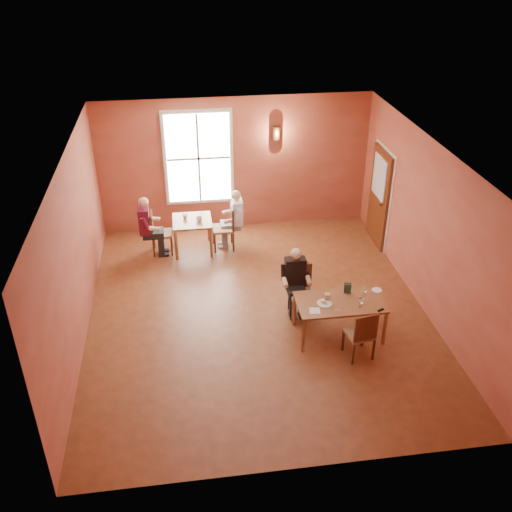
{
  "coord_description": "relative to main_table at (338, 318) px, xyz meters",
  "views": [
    {
      "loc": [
        -1.22,
        -8.36,
        6.07
      ],
      "look_at": [
        0.0,
        0.2,
        1.05
      ],
      "focal_mm": 40.0,
      "sensor_mm": 36.0,
      "label": 1
    }
  ],
  "objects": [
    {
      "name": "wall_sconce",
      "position": [
        -0.36,
        4.24,
        1.86
      ],
      "size": [
        0.16,
        0.16,
        0.28
      ],
      "primitive_type": "cylinder",
      "color": "brown",
      "rests_on": "wall_back"
    },
    {
      "name": "cup_b",
      "position": [
        -2.44,
        3.38,
        0.42
      ],
      "size": [
        0.12,
        0.12,
        0.09
      ],
      "primitive_type": "imported",
      "rotation": [
        0.0,
        0.0,
        -0.23
      ],
      "color": "white",
      "rests_on": "second_table"
    },
    {
      "name": "wall_back",
      "position": [
        -1.26,
        4.34,
        1.16
      ],
      "size": [
        6.0,
        0.04,
        3.0
      ],
      "primitive_type": "cube",
      "color": "brown",
      "rests_on": "ground"
    },
    {
      "name": "chair_diner_maroon",
      "position": [
        -2.95,
        3.3,
        0.13
      ],
      "size": [
        0.41,
        0.41,
        0.93
      ],
      "primitive_type": null,
      "rotation": [
        0.0,
        0.0,
        -1.57
      ],
      "color": "#562B16",
      "rests_on": "ground"
    },
    {
      "name": "menu_stand",
      "position": [
        0.19,
        0.23,
        0.43
      ],
      "size": [
        0.13,
        0.09,
        0.19
      ],
      "primitive_type": "cube",
      "rotation": [
        0.0,
        0.0,
        -0.28
      ],
      "color": "#2A4330",
      "rests_on": "main_table"
    },
    {
      "name": "wall_left",
      "position": [
        -4.26,
        0.84,
        1.16
      ],
      "size": [
        0.04,
        7.0,
        3.0
      ],
      "primitive_type": "cube",
      "color": "brown",
      "rests_on": "ground"
    },
    {
      "name": "chair_diner_main",
      "position": [
        -0.5,
        0.65,
        0.13
      ],
      "size": [
        0.42,
        0.42,
        0.94
      ],
      "primitive_type": null,
      "rotation": [
        0.0,
        0.0,
        3.14
      ],
      "color": "#573418",
      "rests_on": "ground"
    },
    {
      "name": "sandwich",
      "position": [
        -0.2,
        0.07,
        0.39
      ],
      "size": [
        0.09,
        0.08,
        0.1
      ],
      "primitive_type": "cube",
      "rotation": [
        0.0,
        0.0,
        -0.04
      ],
      "color": "tan",
      "rests_on": "main_table"
    },
    {
      "name": "napkin",
      "position": [
        -0.48,
        -0.2,
        0.34
      ],
      "size": [
        0.19,
        0.19,
        0.01
      ],
      "primitive_type": "cube",
      "rotation": [
        0.0,
        0.0,
        -0.15
      ],
      "color": "silver",
      "rests_on": "main_table"
    },
    {
      "name": "plate_food",
      "position": [
        -0.27,
        -0.03,
        0.35
      ],
      "size": [
        0.31,
        0.31,
        0.03
      ],
      "primitive_type": "cylinder",
      "rotation": [
        0.0,
        0.0,
        0.23
      ],
      "color": "white",
      "rests_on": "main_table"
    },
    {
      "name": "side_plate",
      "position": [
        0.71,
        0.23,
        0.34
      ],
      "size": [
        0.21,
        0.21,
        0.01
      ],
      "primitive_type": "cylinder",
      "rotation": [
        0.0,
        0.0,
        -0.24
      ],
      "color": "silver",
      "rests_on": "main_table"
    },
    {
      "name": "chair_diner_white",
      "position": [
        -1.65,
        3.3,
        0.15
      ],
      "size": [
        0.44,
        0.44,
        0.99
      ],
      "primitive_type": null,
      "rotation": [
        0.0,
        0.0,
        1.57
      ],
      "color": "#522A19",
      "rests_on": "ground"
    },
    {
      "name": "ceiling",
      "position": [
        -1.26,
        0.84,
        2.66
      ],
      "size": [
        6.0,
        7.0,
        0.04
      ],
      "primitive_type": "cube",
      "color": "white",
      "rests_on": "wall_back"
    },
    {
      "name": "ground",
      "position": [
        -1.26,
        0.84,
        -0.34
      ],
      "size": [
        6.0,
        7.0,
        0.01
      ],
      "primitive_type": "cube",
      "color": "brown",
      "rests_on": "ground"
    },
    {
      "name": "knife",
      "position": [
        -0.07,
        -0.21,
        0.34
      ],
      "size": [
        0.18,
        0.05,
        0.0
      ],
      "primitive_type": "cube",
      "rotation": [
        0.0,
        0.0,
        0.18
      ],
      "color": "white",
      "rests_on": "main_table"
    },
    {
      "name": "door",
      "position": [
        1.68,
        3.14,
        0.71
      ],
      "size": [
        0.12,
        1.04,
        2.1
      ],
      "primitive_type": "cube",
      "color": "maroon",
      "rests_on": "ground"
    },
    {
      "name": "diner_main",
      "position": [
        -0.5,
        0.62,
        0.26
      ],
      "size": [
        0.48,
        0.48,
        1.19
      ],
      "primitive_type": null,
      "rotation": [
        0.0,
        0.0,
        3.14
      ],
      "color": "black",
      "rests_on": "ground"
    },
    {
      "name": "chair_empty",
      "position": [
        0.18,
        -0.58,
        0.11
      ],
      "size": [
        0.46,
        0.46,
        0.9
      ],
      "primitive_type": null,
      "rotation": [
        0.0,
        0.0,
        0.18
      ],
      "color": "#533319",
      "rests_on": "ground"
    },
    {
      "name": "main_table",
      "position": [
        0.0,
        0.0,
        0.0
      ],
      "size": [
        1.44,
        0.81,
        0.68
      ],
      "primitive_type": null,
      "color": "brown",
      "rests_on": "ground"
    },
    {
      "name": "diner_maroon",
      "position": [
        -2.98,
        3.3,
        0.31
      ],
      "size": [
        0.52,
        0.52,
        1.29
      ],
      "primitive_type": null,
      "rotation": [
        0.0,
        0.0,
        -1.57
      ],
      "color": "maroon",
      "rests_on": "ground"
    },
    {
      "name": "wall_right",
      "position": [
        1.74,
        0.84,
        1.16
      ],
      "size": [
        0.04,
        7.0,
        3.0
      ],
      "primitive_type": "cube",
      "color": "brown",
      "rests_on": "ground"
    },
    {
      "name": "goblet_a",
      "position": [
        0.45,
        0.11,
        0.42
      ],
      "size": [
        0.07,
        0.07,
        0.17
      ],
      "primitive_type": null,
      "rotation": [
        0.0,
        0.0,
        -0.03
      ],
      "color": "white",
      "rests_on": "main_table"
    },
    {
      "name": "second_table",
      "position": [
        -2.3,
        3.3,
        0.02
      ],
      "size": [
        0.81,
        0.81,
        0.72
      ],
      "primitive_type": null,
      "color": "brown",
      "rests_on": "ground"
    },
    {
      "name": "cup_a",
      "position": [
        -2.15,
        3.22,
        0.43
      ],
      "size": [
        0.15,
        0.15,
        0.1
      ],
      "primitive_type": "imported",
      "rotation": [
        0.0,
        0.0,
        0.16
      ],
      "color": "silver",
      "rests_on": "second_table"
    },
    {
      "name": "sunglasses",
      "position": [
        0.59,
        -0.34,
        0.35
      ],
      "size": [
        0.13,
        0.09,
        0.01
      ],
      "primitive_type": "cube",
      "rotation": [
        0.0,
        0.0,
        0.46
      ],
      "color": "black",
      "rests_on": "main_table"
    },
    {
      "name": "wall_front",
      "position": [
        -1.26,
        -2.66,
        1.16
      ],
      "size": [
        6.0,
        0.04,
        3.0
      ],
      "primitive_type": "cube",
      "color": "brown",
      "rests_on": "ground"
    },
    {
      "name": "diner_white",
      "position": [
        -1.62,
        3.3,
        0.28
      ],
      "size": [
        0.5,
        0.5,
        1.25
      ],
      "primitive_type": null,
      "rotation": [
        0.0,
        0.0,
        1.57
      ],
      "color": "beige",
      "rests_on": "ground"
    },
    {
      "name": "goblet_c",
      "position": [
        0.29,
        -0.2,
        0.43
      ],
      "size": [
        0.09,
        0.09,
        0.18
      ],
      "primitive_type": null,
      "rotation": [
        0.0,
        0.0,
        0.36
      ],
      "color": "white",
      "rests_on": "main_table"
    },
    {
      "name": "window",
      "position": [
        -2.06,
        4.29,
        1.36
      ],
      "size": [
        1.36,
        0.1,
        1.96
      ],
      "primitive_type": "cube",
      "color": "white",
      "rests_on": "wall_back"
    }
  ]
}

